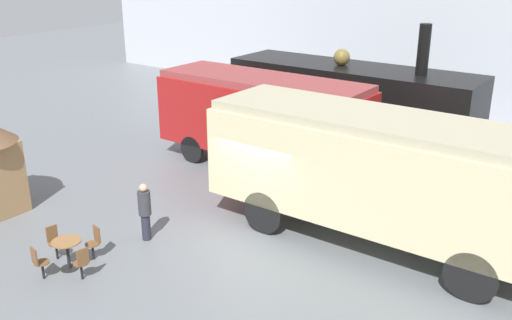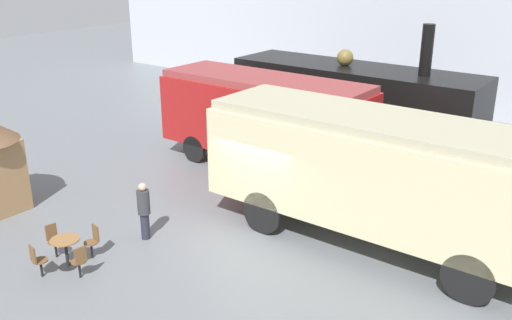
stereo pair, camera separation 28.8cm
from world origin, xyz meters
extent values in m
plane|color=slate|center=(0.00, 0.00, 0.00)|extent=(80.00, 80.00, 0.00)
cube|color=#B2B7C1|center=(0.00, 15.19, 4.50)|extent=(44.00, 0.15, 9.00)
cube|color=black|center=(-1.26, 8.12, 1.96)|extent=(9.80, 2.70, 2.43)
cylinder|color=black|center=(1.43, 8.12, 4.07)|extent=(0.43, 0.43, 1.80)
sphere|color=brown|center=(-1.75, 8.12, 3.47)|extent=(0.64, 0.64, 0.64)
cylinder|color=black|center=(1.68, 6.83, 0.57)|extent=(1.14, 0.12, 1.14)
cylinder|color=black|center=(1.68, 9.41, 0.57)|extent=(1.14, 0.12, 1.14)
cylinder|color=black|center=(-4.20, 6.83, 0.57)|extent=(1.14, 0.12, 1.14)
cylinder|color=black|center=(-4.20, 9.41, 0.57)|extent=(1.14, 0.12, 1.14)
cube|color=maroon|center=(-2.71, 4.16, 1.83)|extent=(7.69, 2.58, 2.37)
cone|color=maroon|center=(2.00, 4.16, 1.83)|extent=(1.73, 2.25, 2.25)
cube|color=brown|center=(-2.71, 4.16, 3.14)|extent=(7.54, 2.37, 0.24)
cylinder|color=black|center=(-0.40, 2.93, 0.50)|extent=(1.00, 0.12, 1.00)
cylinder|color=black|center=(-0.40, 5.39, 0.50)|extent=(1.00, 0.12, 1.00)
cylinder|color=black|center=(-5.01, 2.93, 0.50)|extent=(1.00, 0.12, 1.00)
cylinder|color=black|center=(-5.01, 5.39, 0.50)|extent=(1.00, 0.12, 1.00)
cube|color=beige|center=(3.10, 1.20, 2.03)|extent=(9.33, 2.71, 2.47)
cube|color=tan|center=(3.10, 1.20, 3.38)|extent=(9.15, 2.49, 0.24)
cylinder|color=black|center=(5.90, -0.10, 0.61)|extent=(1.22, 0.12, 1.22)
cylinder|color=black|center=(5.90, 2.49, 0.61)|extent=(1.22, 0.12, 1.22)
cylinder|color=black|center=(0.30, -0.10, 0.61)|extent=(1.22, 0.12, 1.22)
cylinder|color=black|center=(0.30, 2.49, 0.61)|extent=(1.22, 0.12, 1.22)
cylinder|color=black|center=(-2.47, -4.43, 0.01)|extent=(0.44, 0.44, 0.02)
cylinder|color=black|center=(-2.47, -4.43, 0.38)|extent=(0.08, 0.08, 0.72)
cylinder|color=olive|center=(-2.47, -4.43, 0.75)|extent=(0.71, 0.71, 0.03)
cylinder|color=black|center=(-2.59, -5.08, 0.21)|extent=(0.06, 0.06, 0.42)
cylinder|color=brown|center=(-2.59, -5.08, 0.43)|extent=(0.36, 0.36, 0.03)
cube|color=brown|center=(-2.62, -5.23, 0.66)|extent=(0.29, 0.09, 0.42)
cylinder|color=black|center=(-1.82, -4.55, 0.21)|extent=(0.06, 0.06, 0.42)
cylinder|color=brown|center=(-1.82, -4.55, 0.43)|extent=(0.36, 0.36, 0.03)
cube|color=brown|center=(-1.67, -4.58, 0.66)|extent=(0.09, 0.29, 0.42)
cylinder|color=black|center=(-2.35, -3.79, 0.21)|extent=(0.06, 0.06, 0.42)
cylinder|color=brown|center=(-2.35, -3.79, 0.43)|extent=(0.36, 0.36, 0.03)
cube|color=brown|center=(-2.32, -3.64, 0.66)|extent=(0.29, 0.09, 0.42)
cylinder|color=black|center=(-3.11, -4.31, 0.21)|extent=(0.06, 0.06, 0.42)
cylinder|color=brown|center=(-3.11, -4.31, 0.43)|extent=(0.36, 0.36, 0.03)
cube|color=brown|center=(-3.26, -4.28, 0.66)|extent=(0.09, 0.29, 0.42)
cylinder|color=#262633|center=(-2.03, -2.25, 0.37)|extent=(0.24, 0.24, 0.75)
cylinder|color=#333338|center=(-2.03, -2.25, 1.08)|extent=(0.34, 0.34, 0.66)
sphere|color=tan|center=(-2.03, -2.25, 1.52)|extent=(0.22, 0.22, 0.22)
camera|label=1|loc=(8.41, -11.68, 7.39)|focal=40.00mm
camera|label=2|loc=(8.64, -11.51, 7.39)|focal=40.00mm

